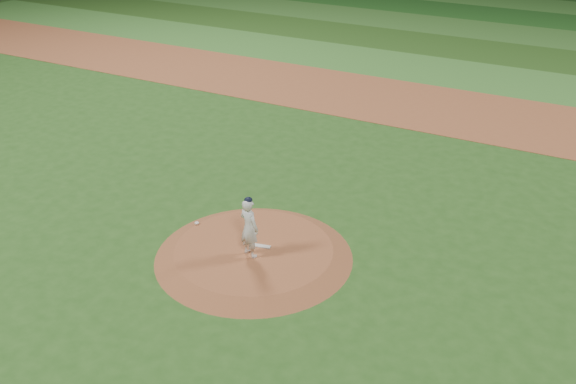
# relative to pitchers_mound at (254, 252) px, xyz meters

# --- Properties ---
(ground) EXTENTS (120.00, 120.00, 0.00)m
(ground) POSITION_rel_pitchers_mound_xyz_m (0.00, 0.00, -0.12)
(ground) COLOR #244E19
(ground) RESTS_ON ground
(infield_dirt_band) EXTENTS (70.00, 6.00, 0.02)m
(infield_dirt_band) POSITION_rel_pitchers_mound_xyz_m (0.00, 14.00, -0.12)
(infield_dirt_band) COLOR brown
(infield_dirt_band) RESTS_ON ground
(outfield_stripe_0) EXTENTS (70.00, 5.00, 0.02)m
(outfield_stripe_0) POSITION_rel_pitchers_mound_xyz_m (0.00, 19.50, -0.12)
(outfield_stripe_0) COLOR #367229
(outfield_stripe_0) RESTS_ON ground
(outfield_stripe_1) EXTENTS (70.00, 5.00, 0.02)m
(outfield_stripe_1) POSITION_rel_pitchers_mound_xyz_m (0.00, 24.50, -0.12)
(outfield_stripe_1) COLOR #234917
(outfield_stripe_1) RESTS_ON ground
(outfield_stripe_2) EXTENTS (70.00, 5.00, 0.02)m
(outfield_stripe_2) POSITION_rel_pitchers_mound_xyz_m (0.00, 29.50, -0.12)
(outfield_stripe_2) COLOR #316524
(outfield_stripe_2) RESTS_ON ground
(outfield_stripe_3) EXTENTS (70.00, 5.00, 0.02)m
(outfield_stripe_3) POSITION_rel_pitchers_mound_xyz_m (0.00, 34.50, -0.12)
(outfield_stripe_3) COLOR #1B4D18
(outfield_stripe_3) RESTS_ON ground
(outfield_stripe_4) EXTENTS (70.00, 5.00, 0.02)m
(outfield_stripe_4) POSITION_rel_pitchers_mound_xyz_m (0.00, 39.50, -0.12)
(outfield_stripe_4) COLOR #336F28
(outfield_stripe_4) RESTS_ON ground
(pitchers_mound) EXTENTS (5.50, 5.50, 0.25)m
(pitchers_mound) POSITION_rel_pitchers_mound_xyz_m (0.00, 0.00, 0.00)
(pitchers_mound) COLOR brown
(pitchers_mound) RESTS_ON ground
(pitching_rubber) EXTENTS (0.59, 0.26, 0.03)m
(pitching_rubber) POSITION_rel_pitchers_mound_xyz_m (0.11, 0.19, 0.14)
(pitching_rubber) COLOR beige
(pitching_rubber) RESTS_ON pitchers_mound
(rosin_bag) EXTENTS (0.14, 0.14, 0.08)m
(rosin_bag) POSITION_rel_pitchers_mound_xyz_m (-2.17, 0.35, 0.16)
(rosin_bag) COLOR silver
(rosin_bag) RESTS_ON pitchers_mound
(pitcher_on_mound) EXTENTS (0.72, 0.58, 1.77)m
(pitcher_on_mound) POSITION_rel_pitchers_mound_xyz_m (0.07, -0.31, 1.00)
(pitcher_on_mound) COLOR silver
(pitcher_on_mound) RESTS_ON pitchers_mound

